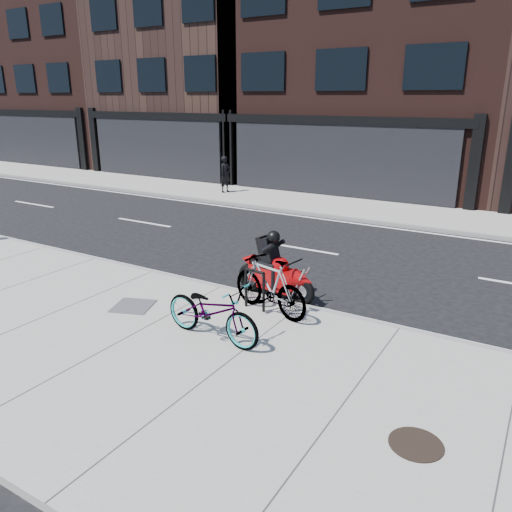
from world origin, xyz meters
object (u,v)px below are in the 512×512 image
Objects in this scene: bike_rack at (255,286)px; pedestrian at (225,174)px; manhole_cover at (416,444)px; utility_grate at (133,306)px; bicycle_front at (212,311)px; motorcycle at (278,272)px; bicycle_rear at (269,285)px.

bike_rack is 0.52× the size of pedestrian.
manhole_cover is 6.10m from utility_grate.
motorcycle is at bearing 5.66° from bicycle_front.
bicycle_front reaches higher than bike_rack.
motorcycle is at bearing -131.00° from pedestrian.
pedestrian reaches higher than motorcycle.
pedestrian is 12.78m from utility_grate.
bicycle_front is at bearing -8.08° from utility_grate.
motorcycle is 3.04× the size of manhole_cover.
pedestrian is (-7.75, 10.31, 0.31)m from bike_rack.
motorcycle reaches higher than utility_grate.
bike_rack is 0.34m from bicycle_rear.
bicycle_rear is 2.81m from utility_grate.
bicycle_rear reaches higher than manhole_cover.
utility_grate is at bearing -144.74° from pedestrian.
pedestrian reaches higher than manhole_cover.
pedestrian is (-7.73, 9.32, 0.31)m from motorcycle.
manhole_cover is (11.54, -12.79, -0.78)m from pedestrian.
utility_grate is at bearing -151.82° from bike_rack.
motorcycle reaches higher than bike_rack.
manhole_cover is 0.88× the size of utility_grate.
pedestrian is at bearing 132.04° from manhole_cover.
utility_grate is (-2.50, -1.16, -0.56)m from bicycle_rear.
manhole_cover is at bearing -100.51° from bicycle_front.
bicycle_front is at bearing -88.59° from bike_rack.
utility_grate is (-5.96, 1.32, 0.00)m from manhole_cover.
bicycle_front is 1.05× the size of bicycle_rear.
bicycle_rear is at bearing 0.00° from bike_rack.
pedestrian is at bearing -126.97° from bicycle_rear.
bicycle_front is 3.92m from manhole_cover.
manhole_cover is (3.80, -3.47, -0.47)m from motorcycle.
bicycle_rear is 0.94× the size of motorcycle.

